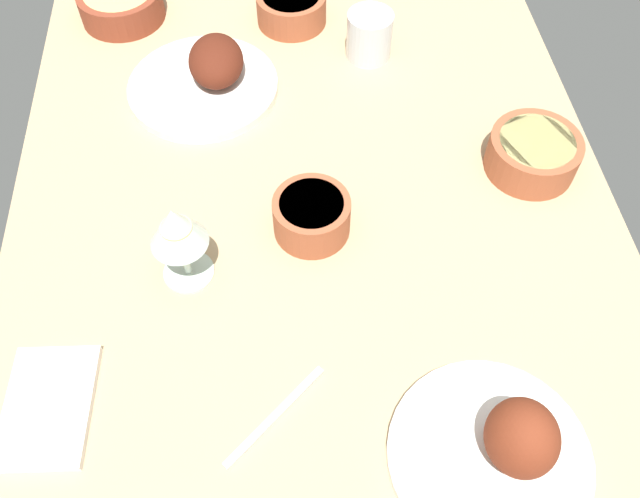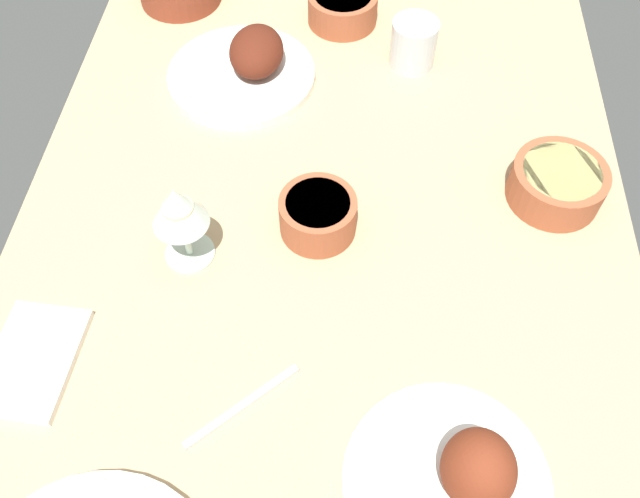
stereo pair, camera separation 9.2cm
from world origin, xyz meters
The scene contains 11 objects.
dining_table centered at (0.00, 0.00, 2.00)cm, with size 140.00×90.00×4.00cm, color tan.
plate_center_main centered at (36.71, 15.22, 6.42)cm, with size 25.26×25.26×8.03cm.
plate_far_side centered at (-30.11, -17.77, 7.05)cm, with size 23.62×23.62×10.81cm.
bowl_pasta centered at (57.68, 31.16, 6.99)cm, with size 15.33×15.33×5.49cm.
bowl_sauce centered at (5.02, 0.69, 7.29)cm, with size 11.02×11.02×6.07cm.
bowl_soup centered at (53.35, -0.23, 7.05)cm, with size 12.74×12.74×5.60cm.
bowl_potatoes centered at (13.64, -33.83, 7.19)cm, with size 13.82×13.82×5.88cm.
wine_glass centered at (-0.86, 18.30, 13.93)cm, with size 7.60×7.60×14.00cm.
water_tumbler centered at (42.57, -12.78, 8.10)cm, with size 7.95×7.95×8.20cm, color silver.
folded_napkin centered at (-18.92, 34.93, 4.60)cm, with size 15.46×10.45×1.20cm, color white.
fork_loose centered at (-22.76, 7.68, 4.40)cm, with size 16.48×0.90×0.80cm, color silver.
Camera 1 is at (-52.04, 5.12, 81.47)cm, focal length 37.27 mm.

